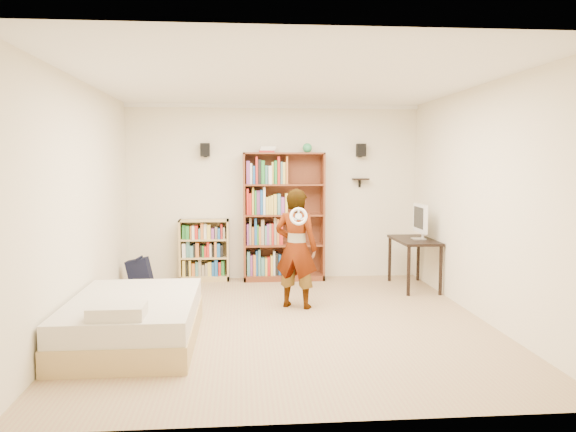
% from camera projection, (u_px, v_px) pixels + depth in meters
% --- Properties ---
extents(ground, '(4.50, 5.00, 0.01)m').
position_uv_depth(ground, '(287.00, 322.00, 6.39)').
color(ground, tan).
rests_on(ground, ground).
extents(room_shell, '(4.52, 5.02, 2.71)m').
position_uv_depth(room_shell, '(287.00, 167.00, 6.22)').
color(room_shell, silver).
rests_on(room_shell, ground).
extents(crown_molding, '(4.50, 5.00, 0.06)m').
position_uv_depth(crown_molding, '(287.00, 83.00, 6.13)').
color(crown_molding, white).
rests_on(crown_molding, room_shell).
extents(speaker_left, '(0.14, 0.12, 0.20)m').
position_uv_depth(speaker_left, '(205.00, 150.00, 8.49)').
color(speaker_left, black).
rests_on(speaker_left, room_shell).
extents(speaker_right, '(0.14, 0.12, 0.20)m').
position_uv_depth(speaker_right, '(361.00, 150.00, 8.69)').
color(speaker_right, black).
rests_on(speaker_right, room_shell).
extents(wall_shelf, '(0.25, 0.16, 0.02)m').
position_uv_depth(wall_shelf, '(361.00, 179.00, 8.75)').
color(wall_shelf, black).
rests_on(wall_shelf, room_shell).
extents(tall_bookshelf, '(1.24, 0.36, 1.96)m').
position_uv_depth(tall_bookshelf, '(284.00, 217.00, 8.61)').
color(tall_bookshelf, maroon).
rests_on(tall_bookshelf, ground).
extents(low_bookshelf, '(0.75, 0.28, 0.94)m').
position_uv_depth(low_bookshelf, '(204.00, 250.00, 8.59)').
color(low_bookshelf, tan).
rests_on(low_bookshelf, ground).
extents(computer_desk, '(0.52, 1.05, 0.71)m').
position_uv_depth(computer_desk, '(414.00, 263.00, 8.10)').
color(computer_desk, black).
rests_on(computer_desk, ground).
extents(imac, '(0.14, 0.51, 0.50)m').
position_uv_depth(imac, '(419.00, 222.00, 8.00)').
color(imac, white).
rests_on(imac, computer_desk).
extents(daybed, '(1.25, 1.92, 0.57)m').
position_uv_depth(daybed, '(133.00, 315.00, 5.64)').
color(daybed, beige).
rests_on(daybed, ground).
extents(person, '(0.64, 0.55, 1.49)m').
position_uv_depth(person, '(296.00, 248.00, 6.96)').
color(person, black).
rests_on(person, ground).
extents(wii_wheel, '(0.21, 0.08, 0.22)m').
position_uv_depth(wii_wheel, '(299.00, 216.00, 6.65)').
color(wii_wheel, white).
rests_on(wii_wheel, person).
extents(navy_bag, '(0.37, 0.26, 0.47)m').
position_uv_depth(navy_bag, '(140.00, 274.00, 7.97)').
color(navy_bag, black).
rests_on(navy_bag, ground).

